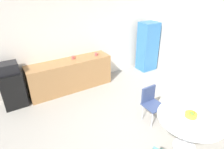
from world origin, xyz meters
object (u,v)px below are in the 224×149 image
mini_fridge (13,89)px  microwave (7,68)px  round_table (190,122)px  mug_white (96,54)px  chair_navy (151,100)px  locker_cabinet (148,47)px  mug_green (73,57)px  fruit_bowl (191,114)px

mini_fridge → microwave: microwave is taller
round_table → mug_white: size_ratio=9.27×
mini_fridge → microwave: (0.00, 0.00, 0.59)m
mini_fridge → chair_navy: size_ratio=1.10×
locker_cabinet → chair_navy: 2.86m
mini_fridge → mug_green: mug_green is taller
fruit_bowl → mug_green: 3.48m
mini_fridge → fruit_bowl: size_ratio=4.33×
locker_cabinet → mug_white: 2.01m
mini_fridge → mug_white: (2.37, -0.06, 0.49)m
fruit_bowl → chair_navy: bearing=91.3°
round_table → mug_white: (-0.21, 3.25, 0.32)m
mini_fridge → fruit_bowl: (2.59, -3.29, 0.34)m
mini_fridge → mug_white: mug_white is taller
mug_green → fruit_bowl: bearing=-75.0°
mini_fridge → chair_navy: mini_fridge is taller
mug_white → mug_green: same height
mini_fridge → round_table: mini_fridge is taller
locker_cabinet → fruit_bowl: locker_cabinet is taller
mini_fridge → mug_green: 1.76m
fruit_bowl → mug_white: bearing=93.9°
locker_cabinet → fruit_bowl: (-1.79, -3.19, -0.04)m
mug_green → round_table: bearing=-75.2°
microwave → fruit_bowl: size_ratio=2.27×
microwave → fruit_bowl: (2.59, -3.29, -0.25)m
mug_green → microwave: bearing=-177.9°
locker_cabinet → mug_white: (-2.00, 0.04, 0.11)m
round_table → fruit_bowl: size_ratio=5.66×
fruit_bowl → mug_green: mug_green is taller
mug_white → microwave: bearing=178.6°
microwave → fruit_bowl: microwave is taller
chair_navy → mug_green: size_ratio=6.43×
chair_navy → fruit_bowl: 1.04m
chair_navy → mug_green: (-0.88, 2.35, 0.43)m
round_table → chair_navy: chair_navy is taller
mini_fridge → microwave: 0.59m
microwave → chair_navy: microwave is taller
fruit_bowl → mug_green: bearing=105.0°
locker_cabinet → mug_white: size_ratio=13.05×
mug_white → mug_green: size_ratio=1.00×
locker_cabinet → microwave: bearing=178.7°
mini_fridge → chair_navy: bearing=-41.7°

